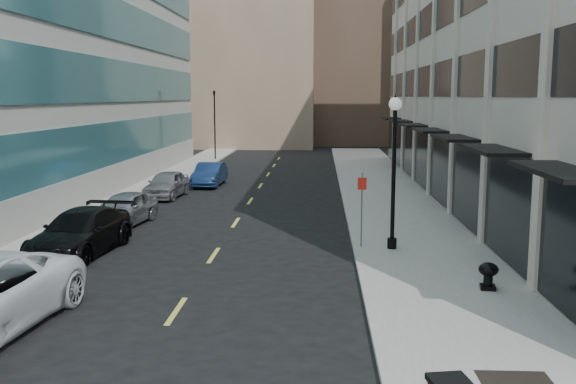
# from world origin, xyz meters

# --- Properties ---
(sidewalk_right) EXTENTS (5.00, 80.00, 0.15)m
(sidewalk_right) POSITION_xyz_m (7.50, 20.00, 0.07)
(sidewalk_right) COLOR gray
(sidewalk_right) RESTS_ON ground
(sidewalk_left) EXTENTS (3.00, 80.00, 0.15)m
(sidewalk_left) POSITION_xyz_m (-6.50, 20.00, 0.07)
(sidewalk_left) COLOR gray
(sidewalk_left) RESTS_ON ground
(building_right) EXTENTS (15.30, 46.50, 18.25)m
(building_right) POSITION_xyz_m (16.94, 26.99, 8.99)
(building_right) COLOR beige
(building_right) RESTS_ON ground
(skyline_tan_near) EXTENTS (14.00, 18.00, 28.00)m
(skyline_tan_near) POSITION_xyz_m (-4.00, 68.00, 14.00)
(skyline_tan_near) COLOR #91785F
(skyline_tan_near) RESTS_ON ground
(skyline_brown) EXTENTS (12.00, 16.00, 34.00)m
(skyline_brown) POSITION_xyz_m (8.00, 72.00, 17.00)
(skyline_brown) COLOR brown
(skyline_brown) RESTS_ON ground
(skyline_tan_far) EXTENTS (12.00, 14.00, 22.00)m
(skyline_tan_far) POSITION_xyz_m (-14.00, 78.00, 11.00)
(skyline_tan_far) COLOR #91785F
(skyline_tan_far) RESTS_ON ground
(skyline_stone) EXTENTS (10.00, 14.00, 20.00)m
(skyline_stone) POSITION_xyz_m (18.00, 66.00, 10.00)
(skyline_stone) COLOR beige
(skyline_stone) RESTS_ON ground
(grate_far) EXTENTS (1.40, 1.00, 0.01)m
(grate_far) POSITION_xyz_m (7.60, 3.80, 0.15)
(grate_far) COLOR black
(grate_far) RESTS_ON sidewalk_right
(road_centerline) EXTENTS (0.15, 68.20, 0.01)m
(road_centerline) POSITION_xyz_m (0.00, 17.00, 0.01)
(road_centerline) COLOR #D8CC4C
(road_centerline) RESTS_ON ground
(traffic_signal) EXTENTS (0.66, 0.66, 6.98)m
(traffic_signal) POSITION_xyz_m (-5.50, 48.00, 5.72)
(traffic_signal) COLOR black
(traffic_signal) RESTS_ON ground
(car_black_pickup) EXTENTS (2.78, 5.66, 1.58)m
(car_black_pickup) POSITION_xyz_m (-4.80, 14.00, 0.79)
(car_black_pickup) COLOR black
(car_black_pickup) RESTS_ON ground
(car_silver_sedan) EXTENTS (2.30, 4.52, 1.47)m
(car_silver_sedan) POSITION_xyz_m (-4.80, 19.24, 0.74)
(car_silver_sedan) COLOR gray
(car_silver_sedan) RESTS_ON ground
(car_blue_sedan) EXTENTS (1.70, 4.47, 1.46)m
(car_blue_sedan) POSITION_xyz_m (-3.20, 31.75, 0.73)
(car_blue_sedan) COLOR navy
(car_blue_sedan) RESTS_ON ground
(car_grey_sedan) EXTENTS (2.10, 4.51, 1.49)m
(car_grey_sedan) POSITION_xyz_m (-4.80, 27.00, 0.75)
(car_grey_sedan) COLOR gray
(car_grey_sedan) RESTS_ON ground
(lamppost) EXTENTS (0.46, 0.46, 5.56)m
(lamppost) POSITION_xyz_m (6.40, 14.76, 3.42)
(lamppost) COLOR black
(lamppost) RESTS_ON sidewalk_right
(sign_post) EXTENTS (0.32, 0.07, 2.74)m
(sign_post) POSITION_xyz_m (5.30, 14.99, 1.88)
(sign_post) COLOR slate
(sign_post) RESTS_ON sidewalk_right
(urn_planter) EXTENTS (0.56, 0.56, 0.78)m
(urn_planter) POSITION_xyz_m (8.60, 9.89, 0.62)
(urn_planter) COLOR black
(urn_planter) RESTS_ON sidewalk_right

